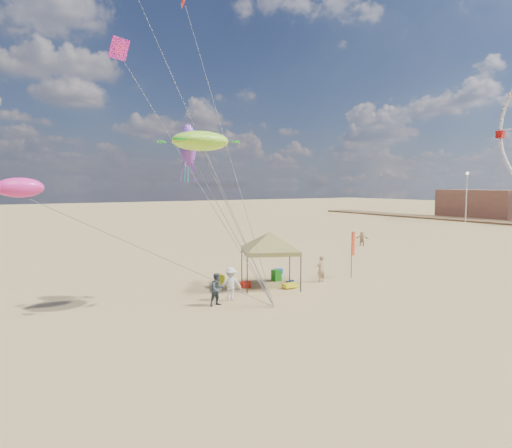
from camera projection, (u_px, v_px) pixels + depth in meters
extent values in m
plane|color=tan|center=(288.00, 309.00, 22.04)|extent=(280.00, 280.00, 0.00)
cylinder|color=black|center=(242.00, 266.00, 28.06)|extent=(0.06, 0.06, 2.06)
cylinder|color=black|center=(290.00, 265.00, 28.46)|extent=(0.06, 0.06, 2.06)
cylinder|color=black|center=(247.00, 276.00, 25.01)|extent=(0.06, 0.06, 2.06)
cylinder|color=black|center=(301.00, 274.00, 25.41)|extent=(0.06, 0.06, 2.06)
cube|color=olive|center=(270.00, 251.00, 26.64)|extent=(4.21, 4.21, 0.25)
pyramid|color=olive|center=(270.00, 232.00, 26.53)|extent=(5.68, 5.68, 1.03)
cylinder|color=black|center=(352.00, 255.00, 29.06)|extent=(0.04, 0.04, 3.11)
cube|color=red|center=(353.00, 244.00, 29.19)|extent=(0.43, 0.20, 1.55)
cube|color=red|center=(246.00, 285.00, 26.53)|extent=(0.54, 0.38, 0.38)
cube|color=#1548AE|center=(278.00, 271.00, 30.51)|extent=(0.54, 0.38, 0.38)
cylinder|color=#0D1639|center=(290.00, 283.00, 26.88)|extent=(0.69, 0.54, 0.36)
cylinder|color=orange|center=(221.00, 277.00, 28.88)|extent=(0.54, 0.69, 0.36)
cube|color=#1A8017|center=(276.00, 275.00, 28.42)|extent=(0.50, 0.50, 0.70)
cube|color=#C0CC16|center=(219.00, 281.00, 26.62)|extent=(0.50, 0.50, 0.70)
cube|color=gray|center=(295.00, 284.00, 26.87)|extent=(0.34, 0.30, 0.28)
cube|color=yellow|center=(290.00, 285.00, 26.32)|extent=(0.90, 0.50, 0.24)
imported|color=tan|center=(321.00, 269.00, 28.01)|extent=(0.67, 0.48, 1.71)
imported|color=#323C44|center=(217.00, 289.00, 22.55)|extent=(0.89, 0.74, 1.68)
imported|color=silver|center=(231.00, 284.00, 23.57)|extent=(1.32, 1.07, 1.78)
imported|color=tan|center=(362.00, 238.00, 44.68)|extent=(1.29, 1.29, 1.49)
cube|color=#8C5947|center=(485.00, 204.00, 82.49)|extent=(10.00, 14.00, 5.20)
cylinder|color=silver|center=(466.00, 198.00, 72.66)|extent=(0.16, 0.16, 8.00)
sphere|color=#FFF2CC|center=(467.00, 173.00, 72.31)|extent=(0.50, 0.50, 0.50)
cube|color=red|center=(500.00, 134.00, 84.45)|extent=(1.16, 1.16, 1.36)
ellipsoid|color=#9FF02F|center=(200.00, 141.00, 21.61)|extent=(3.45, 3.08, 0.96)
ellipsoid|color=#ED278B|center=(20.00, 188.00, 19.48)|extent=(2.04, 1.12, 0.88)
ellipsoid|color=purple|center=(188.00, 146.00, 23.20)|extent=(1.13, 1.13, 2.23)
cube|color=#D32299|center=(119.00, 49.00, 29.23)|extent=(1.51, 1.11, 1.27)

